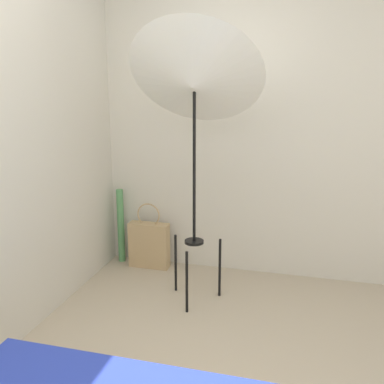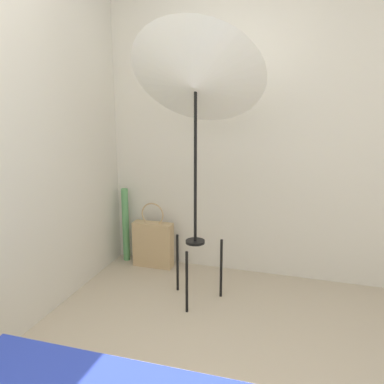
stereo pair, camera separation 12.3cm
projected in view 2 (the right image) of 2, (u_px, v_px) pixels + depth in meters
wall_back at (256, 120)px, 3.59m from camera, size 8.00×0.05×2.60m
wall_side_left at (32, 130)px, 2.89m from camera, size 0.05×8.00×2.60m
photo_umbrella at (196, 82)px, 3.00m from camera, size 0.94×0.74×2.00m
tote_bag at (153, 244)px, 3.95m from camera, size 0.35×0.11×0.58m
paper_roll at (126, 225)px, 4.05m from camera, size 0.06×0.06×0.67m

